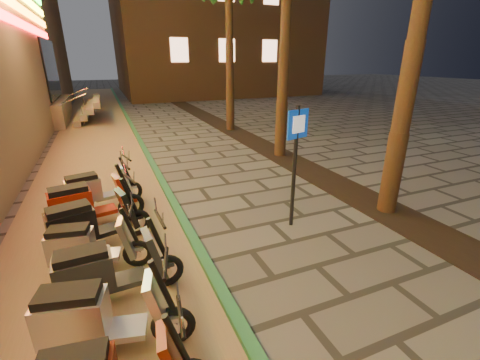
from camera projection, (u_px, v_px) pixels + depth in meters
name	position (u px, v px, depth m)	size (l,w,h in m)	color
ground	(302.00, 313.00, 4.44)	(120.00, 120.00, 0.00)	#474442
parking_strip	(97.00, 152.00, 12.12)	(3.40, 60.00, 0.01)	#8C7251
green_curb	(143.00, 147.00, 12.72)	(0.18, 60.00, 0.10)	#286C3E
planting_strip	(311.00, 171.00, 10.06)	(1.20, 40.00, 0.02)	black
pedestrian_sign	(296.00, 151.00, 6.26)	(0.54, 0.18, 2.50)	black
scooter_5	(98.00, 317.00, 3.67)	(1.74, 0.82, 1.23)	black
scooter_6	(106.00, 271.00, 4.46)	(1.74, 0.61, 1.22)	black
scooter_7	(88.00, 246.00, 5.15)	(1.58, 0.70, 1.11)	black
scooter_8	(89.00, 224.00, 5.73)	(1.79, 0.88, 1.26)	black
scooter_9	(87.00, 204.00, 6.49)	(1.84, 0.80, 1.29)	black
scooter_10	(96.00, 190.00, 7.32)	(1.68, 0.80, 1.19)	black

